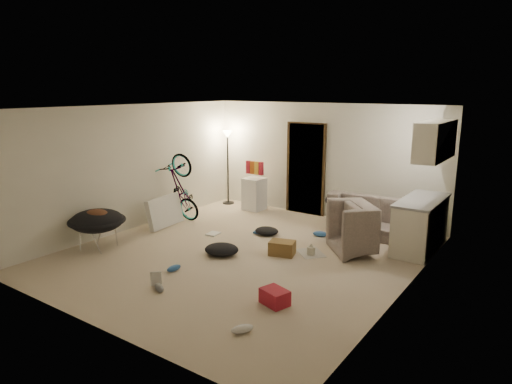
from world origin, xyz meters
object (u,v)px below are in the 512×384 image
Objects in this scene: saucer_chair at (97,226)px; sofa at (382,220)px; tv_box at (165,212)px; floor_lamp at (228,151)px; mini_fridge at (254,194)px; drink_case_a at (282,248)px; kitchen_counter at (420,225)px; juicer at (311,250)px; bicycle at (181,203)px; armchair at (370,234)px; drink_case_b at (275,297)px.

sofa is at bearing 43.43° from saucer_chair.
floor_lamp is at bearing 86.76° from tv_box.
mini_fridge reaches higher than drink_case_a.
juicer is at bearing -136.86° from kitchen_counter.
sofa is at bearing -70.97° from bicycle.
floor_lamp is 4.27× the size of drink_case_a.
kitchen_counter reaches higher than saucer_chair.
sofa is (-0.84, 0.45, -0.14)m from kitchen_counter.
drink_case_a is (2.98, -2.29, -1.19)m from floor_lamp.
floor_lamp is 1.91× the size of tv_box.
kitchen_counter is 1.50× the size of saucer_chair.
sofa is 4.77× the size of drink_case_a.
floor_lamp is 1.27m from mini_fridge.
floor_lamp is 1.21× the size of kitchen_counter.
bicycle reaches higher than saucer_chair.
mini_fridge is 3.86m from saucer_chair.
juicer is (3.29, -0.24, -0.32)m from bicycle.
armchair is 1.05× the size of tv_box.
saucer_chair is 1.63m from tv_box.
sofa is at bearing 105.62° from drink_case_b.
sofa is 5.36m from saucer_chair.
bicycle is (0.10, -1.76, -0.91)m from floor_lamp.
floor_lamp reaches higher than mini_fridge.
bicycle reaches higher than drink_case_b.
mini_fridge is (0.86, -0.10, -0.93)m from floor_lamp.
kitchen_counter is at bearing 91.16° from drink_case_b.
saucer_chair is (0.00, -2.12, 0.02)m from bicycle.
tv_box is (-4.73, -1.60, -0.13)m from kitchen_counter.
floor_lamp reaches higher than armchair.
mini_fridge is (-3.97, 0.55, -0.06)m from kitchen_counter.
mini_fridge is at bearing -27.46° from bicycle.
saucer_chair is (-3.89, -3.69, 0.12)m from sofa.
kitchen_counter is 1.58× the size of tv_box.
tv_box is (0.00, -0.49, -0.09)m from bicycle.
drink_case_a is at bearing -6.48° from tv_box.
tv_box is (-0.76, -2.15, -0.06)m from mini_fridge.
sofa is at bearing -34.71° from armchair.
bicycle is at bearing 54.48° from armchair.
bicycle is 0.50m from tv_box.
kitchen_counter is at bearing 25.40° from drink_case_a.
bicycle is 3.31m from juicer.
saucer_chair is at bearing 177.16° from bicycle.
tv_box is 3.30m from juicer.
bicycle is at bearing 90.00° from saucer_chair.
juicer is (2.52, -1.90, -0.29)m from mini_fridge.
saucer_chair is 3.30m from drink_case_a.
tv_box is (-0.00, 1.63, -0.11)m from saucer_chair.
mini_fridge reaches higher than sofa.
juicer is (-0.61, -1.80, -0.21)m from sofa.
bicycle is 3.58× the size of drink_case_a.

